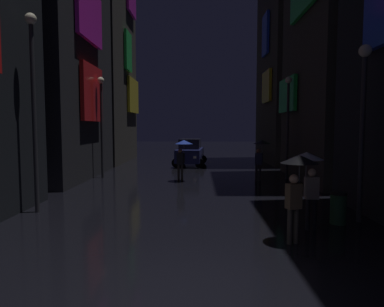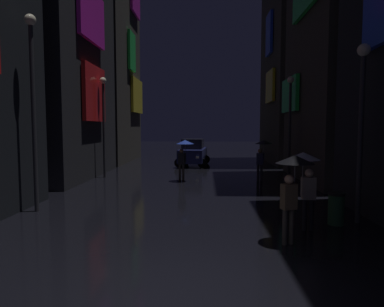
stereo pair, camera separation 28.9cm
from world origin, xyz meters
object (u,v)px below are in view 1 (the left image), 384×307
at_px(streetlamp_right_near, 363,111).
at_px(streetlamp_right_far, 288,115).
at_px(trash_bin, 338,208).
at_px(pedestrian_foreground_left_black, 298,174).
at_px(streetlamp_left_near, 33,92).
at_px(streetlamp_left_far, 101,115).
at_px(car_distant, 190,153).
at_px(pedestrian_near_crossing_black, 261,149).
at_px(pedestrian_midstreet_left_clear, 308,169).
at_px(pedestrian_foreground_right_blue, 183,149).

xyz_separation_m(streetlamp_right_near, streetlamp_right_far, (0.00, 8.32, 0.17)).
bearing_deg(trash_bin, pedestrian_foreground_left_black, -135.12).
xyz_separation_m(streetlamp_left_near, streetlamp_left_far, (0.00, 7.60, -0.48)).
relative_size(streetlamp_left_near, streetlamp_left_far, 1.16).
height_order(car_distant, streetlamp_left_near, streetlamp_left_near).
bearing_deg(pedestrian_foreground_left_black, streetlamp_right_near, 38.32).
xyz_separation_m(pedestrian_near_crossing_black, pedestrian_midstreet_left_clear, (-0.26, -8.42, 0.00)).
bearing_deg(streetlamp_left_far, streetlamp_right_far, -1.26).
bearing_deg(pedestrian_foreground_left_black, pedestrian_near_crossing_black, 85.00).
height_order(pedestrian_midstreet_left_clear, pedestrian_foreground_right_blue, same).
distance_m(streetlamp_left_far, streetlamp_right_near, 13.15).
bearing_deg(pedestrian_near_crossing_black, pedestrian_midstreet_left_clear, -91.74).
relative_size(streetlamp_left_near, streetlamp_right_far, 1.17).
height_order(pedestrian_foreground_left_black, streetlamp_left_near, streetlamp_left_near).
xyz_separation_m(pedestrian_foreground_left_black, streetlamp_right_far, (2.36, 10.19, 1.73)).
bearing_deg(car_distant, pedestrian_foreground_right_blue, -91.47).
bearing_deg(streetlamp_right_far, pedestrian_foreground_right_blue, -170.68).
distance_m(streetlamp_left_near, streetlamp_right_far, 12.44).
relative_size(pedestrian_near_crossing_black, pedestrian_foreground_right_blue, 1.00).
distance_m(pedestrian_foreground_left_black, pedestrian_foreground_right_blue, 9.81).
relative_size(pedestrian_near_crossing_black, streetlamp_right_far, 0.39).
height_order(streetlamp_right_far, trash_bin, streetlamp_right_far).
distance_m(pedestrian_foreground_right_blue, streetlamp_left_far, 4.92).
height_order(pedestrian_foreground_left_black, pedestrian_foreground_right_blue, same).
height_order(streetlamp_left_far, streetlamp_right_far, streetlamp_left_far).
xyz_separation_m(car_distant, streetlamp_left_far, (-4.65, -6.13, 2.50)).
height_order(streetlamp_right_near, trash_bin, streetlamp_right_near).
bearing_deg(pedestrian_foreground_right_blue, car_distant, 88.53).
distance_m(streetlamp_left_near, streetlamp_left_far, 7.62).
bearing_deg(pedestrian_foreground_left_black, trash_bin, 44.88).
bearing_deg(streetlamp_right_far, trash_bin, -94.69).
bearing_deg(pedestrian_midstreet_left_clear, pedestrian_foreground_left_black, -119.10).
xyz_separation_m(pedestrian_foreground_left_black, car_distant, (-2.99, 16.53, -0.74)).
relative_size(pedestrian_near_crossing_black, streetlamp_left_near, 0.33).
xyz_separation_m(streetlamp_right_far, trash_bin, (-0.70, -8.53, -2.93)).
height_order(streetlamp_left_near, streetlamp_right_far, streetlamp_left_near).
height_order(pedestrian_foreground_right_blue, streetlamp_left_near, streetlamp_left_near).
distance_m(pedestrian_midstreet_left_clear, streetlamp_right_near, 2.52).
distance_m(pedestrian_near_crossing_black, pedestrian_foreground_right_blue, 4.01).
height_order(pedestrian_foreground_left_black, pedestrian_near_crossing_black, same).
relative_size(pedestrian_midstreet_left_clear, streetlamp_right_far, 0.39).
bearing_deg(pedestrian_near_crossing_black, trash_bin, -83.88).
relative_size(pedestrian_midstreet_left_clear, pedestrian_foreground_right_blue, 1.00).
xyz_separation_m(pedestrian_midstreet_left_clear, streetlamp_right_far, (1.79, 9.16, 1.73)).
bearing_deg(streetlamp_left_far, car_distant, 52.82).
distance_m(pedestrian_midstreet_left_clear, streetlamp_left_near, 8.69).
bearing_deg(trash_bin, pedestrian_midstreet_left_clear, -150.00).
relative_size(streetlamp_left_near, streetlamp_right_near, 1.24).
bearing_deg(pedestrian_midstreet_left_clear, pedestrian_near_crossing_black, 88.26).
bearing_deg(trash_bin, streetlamp_right_near, 16.81).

